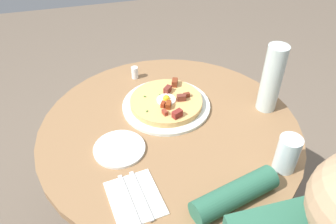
% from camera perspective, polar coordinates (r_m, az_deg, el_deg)
% --- Properties ---
extents(dining_table, '(0.91, 0.91, 0.71)m').
position_cam_1_polar(dining_table, '(1.30, 0.30, -8.02)').
color(dining_table, olive).
rests_on(dining_table, ground_plane).
extents(pizza_plate, '(0.33, 0.33, 0.01)m').
position_cam_1_polar(pizza_plate, '(1.26, -0.31, 1.13)').
color(pizza_plate, silver).
rests_on(pizza_plate, dining_table).
extents(breakfast_pizza, '(0.27, 0.27, 0.05)m').
position_cam_1_polar(breakfast_pizza, '(1.25, -0.24, 1.78)').
color(breakfast_pizza, tan).
rests_on(breakfast_pizza, pizza_plate).
extents(bread_plate, '(0.17, 0.17, 0.01)m').
position_cam_1_polar(bread_plate, '(1.10, -8.24, -6.18)').
color(bread_plate, white).
rests_on(bread_plate, dining_table).
extents(napkin, '(0.16, 0.19, 0.00)m').
position_cam_1_polar(napkin, '(0.98, -5.64, -14.32)').
color(napkin, white).
rests_on(napkin, dining_table).
extents(fork, '(0.04, 0.18, 0.00)m').
position_cam_1_polar(fork, '(0.98, -4.62, -13.86)').
color(fork, silver).
rests_on(fork, napkin).
extents(knife, '(0.04, 0.18, 0.00)m').
position_cam_1_polar(knife, '(0.97, -6.69, -14.47)').
color(knife, silver).
rests_on(knife, napkin).
extents(water_glass, '(0.07, 0.07, 0.12)m').
position_cam_1_polar(water_glass, '(1.06, 19.58, -6.69)').
color(water_glass, silver).
rests_on(water_glass, dining_table).
extents(water_bottle, '(0.07, 0.07, 0.26)m').
position_cam_1_polar(water_bottle, '(1.24, 17.20, 5.41)').
color(water_bottle, silver).
rests_on(water_bottle, dining_table).
extents(salt_shaker, '(0.03, 0.03, 0.05)m').
position_cam_1_polar(salt_shaker, '(1.41, -5.66, 6.67)').
color(salt_shaker, white).
rests_on(salt_shaker, dining_table).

